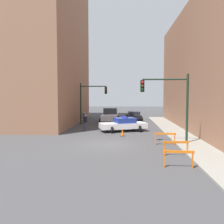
# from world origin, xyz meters

# --- Properties ---
(ground_plane) EXTENTS (120.00, 120.00, 0.00)m
(ground_plane) POSITION_xyz_m (0.00, 0.00, 0.00)
(ground_plane) COLOR #424244
(sidewalk_right) EXTENTS (2.40, 44.00, 0.12)m
(sidewalk_right) POSITION_xyz_m (6.20, 0.00, 0.06)
(sidewalk_right) COLOR gray
(sidewalk_right) RESTS_ON ground_plane
(building_corner_left) EXTENTS (14.00, 20.00, 21.47)m
(building_corner_left) POSITION_xyz_m (-12.00, 14.00, 10.74)
(building_corner_left) COLOR #93664C
(building_corner_left) RESTS_ON ground_plane
(traffic_light_near) EXTENTS (3.64, 0.35, 5.20)m
(traffic_light_near) POSITION_xyz_m (4.73, 0.44, 3.53)
(traffic_light_near) COLOR black
(traffic_light_near) RESTS_ON sidewalk_right
(traffic_light_far) EXTENTS (3.44, 0.35, 5.20)m
(traffic_light_far) POSITION_xyz_m (-3.30, 12.56, 3.40)
(traffic_light_far) COLOR black
(traffic_light_far) RESTS_ON ground_plane
(police_car) EXTENTS (5.05, 3.31, 1.52)m
(police_car) POSITION_xyz_m (1.04, 6.73, 0.72)
(police_car) COLOR white
(police_car) RESTS_ON ground_plane
(white_truck) EXTENTS (2.67, 5.42, 1.90)m
(white_truck) POSITION_xyz_m (-0.83, 15.10, 0.91)
(white_truck) COLOR silver
(white_truck) RESTS_ON ground_plane
(parked_car_near) EXTENTS (2.55, 4.46, 1.31)m
(parked_car_near) POSITION_xyz_m (2.51, 17.96, 0.67)
(parked_car_near) COLOR black
(parked_car_near) RESTS_ON ground_plane
(pedestrian_crossing) EXTENTS (0.50, 0.50, 1.66)m
(pedestrian_crossing) POSITION_xyz_m (-2.99, 7.47, 0.86)
(pedestrian_crossing) COLOR #474C66
(pedestrian_crossing) RESTS_ON ground_plane
(pedestrian_corner) EXTENTS (0.51, 0.51, 1.66)m
(pedestrian_corner) POSITION_xyz_m (-3.86, 11.72, 0.86)
(pedestrian_corner) COLOR #474C66
(pedestrian_corner) RESTS_ON ground_plane
(barrier_front) EXTENTS (1.60, 0.25, 0.90)m
(barrier_front) POSITION_xyz_m (3.95, -5.84, 0.62)
(barrier_front) COLOR orange
(barrier_front) RESTS_ON ground_plane
(barrier_mid) EXTENTS (1.60, 0.28, 0.90)m
(barrier_mid) POSITION_xyz_m (4.35, -3.25, 0.62)
(barrier_mid) COLOR orange
(barrier_mid) RESTS_ON ground_plane
(barrier_back) EXTENTS (1.60, 0.19, 0.90)m
(barrier_back) POSITION_xyz_m (4.21, 0.08, 0.62)
(barrier_back) COLOR orange
(barrier_back) RESTS_ON ground_plane
(traffic_cone) EXTENTS (0.36, 0.36, 0.66)m
(traffic_cone) POSITION_xyz_m (0.96, 3.79, 0.32)
(traffic_cone) COLOR black
(traffic_cone) RESTS_ON ground_plane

